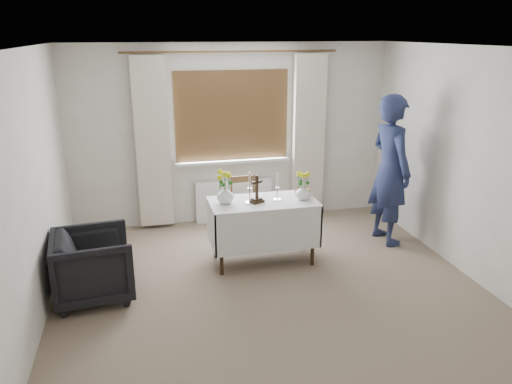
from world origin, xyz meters
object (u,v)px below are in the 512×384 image
altar_table (263,231)px  armchair (93,266)px  flower_vase_left (225,195)px  flower_vase_right (303,192)px  person (390,170)px  wooden_chair (246,207)px  wooden_cross (257,189)px

altar_table → armchair: altar_table is taller
altar_table → flower_vase_left: size_ratio=5.99×
altar_table → flower_vase_left: flower_vase_left is taller
altar_table → flower_vase_right: size_ratio=6.98×
altar_table → flower_vase_right: bearing=-6.1°
altar_table → person: bearing=8.1°
armchair → wooden_chair: bearing=-62.2°
flower_vase_left → altar_table: bearing=-3.0°
person → flower_vase_right: person is taller
armchair → flower_vase_left: (1.46, 0.45, 0.51)m
person → wooden_cross: 1.82m
flower_vase_left → flower_vase_right: bearing=-4.6°
wooden_chair → flower_vase_left: size_ratio=3.87×
wooden_chair → person: bearing=-24.0°
flower_vase_left → flower_vase_right: 0.90m
flower_vase_right → wooden_chair: bearing=119.0°
wooden_cross → wooden_chair: bearing=61.7°
altar_table → flower_vase_left: 0.65m
person → flower_vase_right: size_ratio=10.79×
wooden_chair → flower_vase_left: flower_vase_left is taller
altar_table → wooden_chair: (-0.02, 0.83, 0.02)m
flower_vase_left → wooden_cross: bearing=-8.8°
altar_table → person: 1.83m
wooden_chair → armchair: 2.25m
altar_table → armchair: (-1.89, -0.43, -0.02)m
wooden_chair → flower_vase_right: size_ratio=4.51×
flower_vase_left → flower_vase_right: size_ratio=1.16×
wooden_chair → armchair: (-1.87, -1.26, -0.04)m
wooden_chair → flower_vase_right: 1.10m
wooden_chair → flower_vase_left: bearing=-122.9°
person → armchair: bearing=93.7°
armchair → flower_vase_right: flower_vase_right is taller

